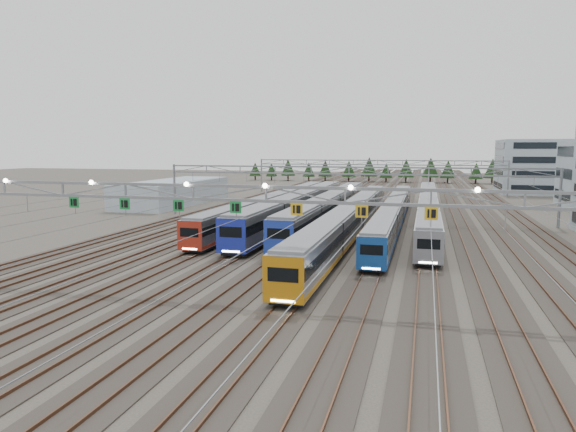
% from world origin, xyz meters
% --- Properties ---
extents(ground, '(400.00, 400.00, 0.00)m').
position_xyz_m(ground, '(0.00, 0.00, 0.00)').
color(ground, '#47423A').
rests_on(ground, ground).
extents(track_bed, '(54.00, 260.00, 5.42)m').
position_xyz_m(track_bed, '(0.00, 100.00, 1.49)').
color(track_bed, '#2D2823').
rests_on(track_bed, ground).
extents(train_a, '(2.65, 60.02, 3.45)m').
position_xyz_m(train_a, '(-11.25, 40.66, 1.97)').
color(train_a, black).
rests_on(train_a, ground).
extents(train_b, '(3.02, 54.31, 3.94)m').
position_xyz_m(train_b, '(-6.75, 37.31, 2.22)').
color(train_b, black).
rests_on(train_b, ground).
extents(train_c, '(2.95, 52.95, 3.85)m').
position_xyz_m(train_c, '(-2.25, 37.25, 2.17)').
color(train_c, black).
rests_on(train_c, ground).
extents(train_d, '(2.79, 62.65, 3.63)m').
position_xyz_m(train_d, '(2.25, 27.61, 2.07)').
color(train_d, black).
rests_on(train_d, ground).
extents(train_e, '(2.53, 58.25, 3.29)m').
position_xyz_m(train_e, '(6.75, 36.12, 1.89)').
color(train_e, black).
rests_on(train_e, ground).
extents(train_f, '(2.63, 64.90, 3.42)m').
position_xyz_m(train_f, '(11.25, 42.87, 1.96)').
color(train_f, black).
rests_on(train_f, ground).
extents(gantry_near, '(56.36, 0.61, 8.08)m').
position_xyz_m(gantry_near, '(-0.05, -0.12, 7.09)').
color(gantry_near, gray).
rests_on(gantry_near, ground).
extents(gantry_mid, '(56.36, 0.36, 8.00)m').
position_xyz_m(gantry_mid, '(0.00, 40.00, 6.39)').
color(gantry_mid, gray).
rests_on(gantry_mid, ground).
extents(gantry_far, '(56.36, 0.36, 8.00)m').
position_xyz_m(gantry_far, '(0.00, 85.00, 6.39)').
color(gantry_far, gray).
rests_on(gantry_far, ground).
extents(depot_bldg_north, '(22.00, 18.00, 12.57)m').
position_xyz_m(depot_bldg_north, '(38.61, 98.20, 6.29)').
color(depot_bldg_north, '#9BADB9').
rests_on(depot_bldg_north, ground).
extents(west_shed, '(10.00, 30.00, 4.44)m').
position_xyz_m(west_shed, '(-35.52, 54.34, 2.22)').
color(west_shed, '#9BADB9').
rests_on(west_shed, ground).
extents(treeline, '(106.40, 5.60, 7.02)m').
position_xyz_m(treeline, '(5.40, 129.20, 4.23)').
color(treeline, '#332114').
rests_on(treeline, ground).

